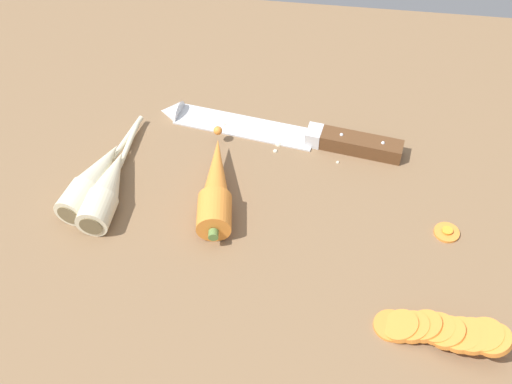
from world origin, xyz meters
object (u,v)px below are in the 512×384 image
chefs_knife (273,130)px  carrot_slice_stray_near (447,232)px  whole_carrot (215,187)px  parsnip_front (107,187)px  carrot_slice_stack (443,331)px  parsnip_mid_left (94,179)px

chefs_knife → carrot_slice_stray_near: bearing=-33.3°
chefs_knife → whole_carrot: 14.41cm
parsnip_front → chefs_knife: bearing=37.7°
parsnip_front → carrot_slice_stack: parsnip_front is taller
carrot_slice_stray_near → whole_carrot: bearing=176.2°
parsnip_front → carrot_slice_stray_near: (41.99, -0.15, -1.62)cm
chefs_knife → carrot_slice_stack: (21.19, -29.55, 0.83)cm
parsnip_mid_left → carrot_slice_stray_near: size_ratio=6.50×
whole_carrot → carrot_slice_stack: size_ratio=1.38×
chefs_knife → parsnip_front: size_ratio=1.78×
parsnip_front → parsnip_mid_left: same height
whole_carrot → carrot_slice_stray_near: whole_carrot is taller
parsnip_front → carrot_slice_stray_near: bearing=-0.2°
chefs_knife → parsnip_front: (-19.18, -14.85, 1.33)cm
chefs_knife → carrot_slice_stray_near: size_ratio=11.38×
chefs_knife → carrot_slice_stack: bearing=-54.4°
parsnip_front → carrot_slice_stray_near: size_ratio=6.40×
parsnip_mid_left → carrot_slice_stack: (42.47, -15.98, -0.50)cm
carrot_slice_stray_near → parsnip_mid_left: bearing=178.1°
parsnip_front → parsnip_mid_left: size_ratio=0.98×
whole_carrot → carrot_slice_stack: (26.97, -16.44, -0.62)cm
parsnip_mid_left → carrot_slice_stack: bearing=-20.6°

